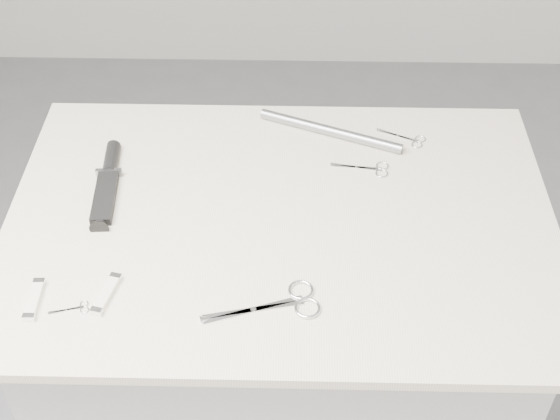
{
  "coord_description": "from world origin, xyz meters",
  "views": [
    {
      "loc": [
        0.02,
        -1.02,
        1.89
      ],
      "look_at": [
        -0.0,
        0.02,
        0.92
      ],
      "focal_mm": 50.0,
      "sensor_mm": 36.0,
      "label": 1
    }
  ],
  "objects_px": {
    "pocket_knife_b": "(106,294)",
    "sheathed_knife": "(108,179)",
    "plinth": "(280,371)",
    "metal_rail": "(330,131)",
    "tiny_scissors": "(75,309)",
    "pocket_knife_a": "(34,300)",
    "embroidery_scissors_a": "(370,169)",
    "large_shears": "(286,303)",
    "embroidery_scissors_b": "(408,139)"
  },
  "relations": [
    {
      "from": "pocket_knife_b",
      "to": "sheathed_knife",
      "type": "bearing_deg",
      "value": 23.48
    },
    {
      "from": "plinth",
      "to": "metal_rail",
      "type": "distance_m",
      "value": 0.55
    },
    {
      "from": "sheathed_knife",
      "to": "metal_rail",
      "type": "bearing_deg",
      "value": -73.48
    },
    {
      "from": "tiny_scissors",
      "to": "pocket_knife_a",
      "type": "bearing_deg",
      "value": 153.07
    },
    {
      "from": "tiny_scissors",
      "to": "plinth",
      "type": "bearing_deg",
      "value": 18.82
    },
    {
      "from": "embroidery_scissors_a",
      "to": "pocket_knife_b",
      "type": "bearing_deg",
      "value": -136.18
    },
    {
      "from": "large_shears",
      "to": "pocket_knife_b",
      "type": "relative_size",
      "value": 2.18
    },
    {
      "from": "large_shears",
      "to": "metal_rail",
      "type": "relative_size",
      "value": 0.63
    },
    {
      "from": "embroidery_scissors_a",
      "to": "metal_rail",
      "type": "distance_m",
      "value": 0.13
    },
    {
      "from": "pocket_knife_a",
      "to": "embroidery_scissors_b",
      "type": "bearing_deg",
      "value": -57.05
    },
    {
      "from": "sheathed_knife",
      "to": "pocket_knife_a",
      "type": "height_order",
      "value": "sheathed_knife"
    },
    {
      "from": "pocket_knife_b",
      "to": "metal_rail",
      "type": "height_order",
      "value": "metal_rail"
    },
    {
      "from": "embroidery_scissors_b",
      "to": "pocket_knife_a",
      "type": "height_order",
      "value": "pocket_knife_a"
    },
    {
      "from": "embroidery_scissors_a",
      "to": "sheathed_knife",
      "type": "distance_m",
      "value": 0.5
    },
    {
      "from": "large_shears",
      "to": "pocket_knife_b",
      "type": "bearing_deg",
      "value": 162.16
    },
    {
      "from": "sheathed_knife",
      "to": "plinth",
      "type": "bearing_deg",
      "value": -109.51
    },
    {
      "from": "plinth",
      "to": "embroidery_scissors_b",
      "type": "bearing_deg",
      "value": 43.14
    },
    {
      "from": "embroidery_scissors_a",
      "to": "metal_rail",
      "type": "height_order",
      "value": "metal_rail"
    },
    {
      "from": "large_shears",
      "to": "tiny_scissors",
      "type": "distance_m",
      "value": 0.34
    },
    {
      "from": "plinth",
      "to": "large_shears",
      "type": "relative_size",
      "value": 4.66
    },
    {
      "from": "plinth",
      "to": "pocket_knife_a",
      "type": "height_order",
      "value": "pocket_knife_a"
    },
    {
      "from": "pocket_knife_b",
      "to": "embroidery_scissors_b",
      "type": "bearing_deg",
      "value": -37.69
    },
    {
      "from": "plinth",
      "to": "embroidery_scissors_b",
      "type": "relative_size",
      "value": 9.13
    },
    {
      "from": "embroidery_scissors_b",
      "to": "pocket_knife_b",
      "type": "distance_m",
      "value": 0.69
    },
    {
      "from": "embroidery_scissors_b",
      "to": "tiny_scissors",
      "type": "xyz_separation_m",
      "value": [
        -0.58,
        -0.46,
        -0.0
      ]
    },
    {
      "from": "sheathed_knife",
      "to": "pocket_knife_b",
      "type": "xyz_separation_m",
      "value": [
        0.05,
        -0.28,
        -0.0
      ]
    },
    {
      "from": "plinth",
      "to": "tiny_scissors",
      "type": "xyz_separation_m",
      "value": [
        -0.33,
        -0.22,
        0.47
      ]
    },
    {
      "from": "plinth",
      "to": "metal_rail",
      "type": "xyz_separation_m",
      "value": [
        0.1,
        0.25,
        0.48
      ]
    },
    {
      "from": "sheathed_knife",
      "to": "pocket_knife_a",
      "type": "distance_m",
      "value": 0.31
    },
    {
      "from": "pocket_knife_a",
      "to": "metal_rail",
      "type": "relative_size",
      "value": 0.28
    },
    {
      "from": "pocket_knife_b",
      "to": "metal_rail",
      "type": "xyz_separation_m",
      "value": [
        0.38,
        0.44,
        0.0
      ]
    },
    {
      "from": "embroidery_scissors_a",
      "to": "tiny_scissors",
      "type": "height_order",
      "value": "same"
    },
    {
      "from": "embroidery_scissors_b",
      "to": "embroidery_scissors_a",
      "type": "bearing_deg",
      "value": -105.59
    },
    {
      "from": "metal_rail",
      "to": "plinth",
      "type": "bearing_deg",
      "value": -110.88
    },
    {
      "from": "tiny_scissors",
      "to": "pocket_knife_a",
      "type": "height_order",
      "value": "pocket_knife_a"
    },
    {
      "from": "metal_rail",
      "to": "embroidery_scissors_a",
      "type": "bearing_deg",
      "value": -54.95
    },
    {
      "from": "pocket_knife_a",
      "to": "tiny_scissors",
      "type": "bearing_deg",
      "value": -103.24
    },
    {
      "from": "embroidery_scissors_a",
      "to": "embroidery_scissors_b",
      "type": "height_order",
      "value": "same"
    },
    {
      "from": "plinth",
      "to": "tiny_scissors",
      "type": "distance_m",
      "value": 0.61
    },
    {
      "from": "plinth",
      "to": "large_shears",
      "type": "height_order",
      "value": "large_shears"
    },
    {
      "from": "tiny_scissors",
      "to": "pocket_knife_b",
      "type": "distance_m",
      "value": 0.06
    },
    {
      "from": "embroidery_scissors_b",
      "to": "metal_rail",
      "type": "xyz_separation_m",
      "value": [
        -0.16,
        0.01,
        0.01
      ]
    },
    {
      "from": "embroidery_scissors_b",
      "to": "pocket_knife_b",
      "type": "bearing_deg",
      "value": -115.74
    },
    {
      "from": "pocket_knife_b",
      "to": "metal_rail",
      "type": "relative_size",
      "value": 0.29
    },
    {
      "from": "sheathed_knife",
      "to": "metal_rail",
      "type": "height_order",
      "value": "sheathed_knife"
    },
    {
      "from": "tiny_scissors",
      "to": "metal_rail",
      "type": "bearing_deg",
      "value": 32.98
    },
    {
      "from": "sheathed_knife",
      "to": "metal_rail",
      "type": "distance_m",
      "value": 0.46
    },
    {
      "from": "large_shears",
      "to": "plinth",
      "type": "bearing_deg",
      "value": 77.9
    },
    {
      "from": "pocket_knife_a",
      "to": "pocket_knife_b",
      "type": "distance_m",
      "value": 0.12
    },
    {
      "from": "pocket_knife_b",
      "to": "large_shears",
      "type": "bearing_deg",
      "value": -78.38
    }
  ]
}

